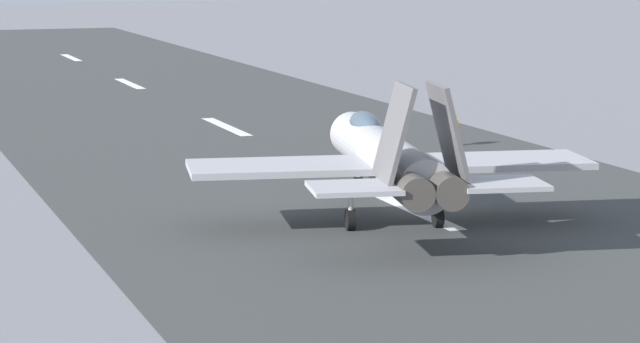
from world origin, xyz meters
The scene contains 4 objects.
ground_plane centered at (0.00, 0.00, 0.00)m, with size 400.00×400.00×0.00m, color slate.
runway_strip centered at (-0.02, 0.00, 0.01)m, with size 240.00×26.00×0.02m.
fighter_jet centered at (-2.10, 1.69, 2.39)m, with size 17.77×14.90×5.59m.
crew_person centered at (13.68, -8.83, 0.80)m, with size 0.70×0.36×1.61m.
Camera 1 is at (-46.69, 20.60, 9.93)m, focal length 74.81 mm.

